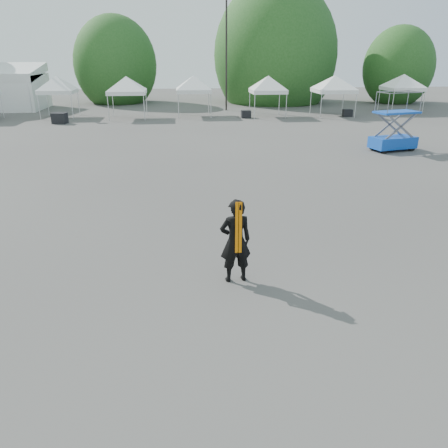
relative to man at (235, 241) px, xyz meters
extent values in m
plane|color=#474442|center=(0.33, 1.15, -1.02)|extent=(120.00, 120.00, 0.00)
cylinder|color=black|center=(3.33, 33.15, 3.73)|extent=(0.16, 0.16, 9.50)
cylinder|color=#382314|center=(-7.67, 41.15, 0.12)|extent=(0.36, 0.36, 2.27)
ellipsoid|color=#1F4F1A|center=(-7.67, 41.15, 2.92)|extent=(4.16, 4.16, 4.78)
cylinder|color=#382314|center=(9.33, 40.15, 0.38)|extent=(0.36, 0.36, 2.80)
ellipsoid|color=#1F4F1A|center=(9.33, 40.15, 3.83)|extent=(5.12, 5.12, 5.89)
cylinder|color=#382314|center=(22.33, 38.15, 0.03)|extent=(0.36, 0.36, 2.10)
ellipsoid|color=#1F4F1A|center=(22.33, 38.15, 2.62)|extent=(3.84, 3.84, 4.42)
cylinder|color=silver|center=(-15.74, 29.79, -0.02)|extent=(0.06, 0.06, 2.00)
cylinder|color=silver|center=(-12.43, 28.53, -0.02)|extent=(0.06, 0.06, 2.00)
cylinder|color=silver|center=(-9.82, 28.53, -0.02)|extent=(0.06, 0.06, 2.00)
cylinder|color=silver|center=(-12.43, 31.14, -0.02)|extent=(0.06, 0.06, 2.00)
cylinder|color=silver|center=(-9.82, 31.14, -0.02)|extent=(0.06, 0.06, 2.00)
cube|color=white|center=(-11.12, 29.84, 1.06)|extent=(2.81, 2.81, 0.30)
pyramid|color=white|center=(-11.12, 29.84, 2.31)|extent=(3.97, 3.97, 1.10)
cylinder|color=silver|center=(-6.72, 27.12, -0.02)|extent=(0.06, 0.06, 2.00)
cylinder|color=silver|center=(-3.91, 27.12, -0.02)|extent=(0.06, 0.06, 2.00)
cylinder|color=silver|center=(-6.72, 29.93, -0.02)|extent=(0.06, 0.06, 2.00)
cylinder|color=silver|center=(-3.91, 29.93, -0.02)|extent=(0.06, 0.06, 2.00)
cube|color=white|center=(-5.31, 28.53, 1.06)|extent=(3.01, 3.01, 0.30)
pyramid|color=white|center=(-5.31, 28.53, 2.31)|extent=(4.25, 4.25, 1.10)
cylinder|color=silver|center=(-1.18, 28.13, -0.02)|extent=(0.06, 0.06, 2.00)
cylinder|color=silver|center=(1.51, 28.13, -0.02)|extent=(0.06, 0.06, 2.00)
cylinder|color=silver|center=(-1.18, 30.82, -0.02)|extent=(0.06, 0.06, 2.00)
cylinder|color=silver|center=(1.51, 30.82, -0.02)|extent=(0.06, 0.06, 2.00)
cube|color=white|center=(0.16, 29.47, 1.06)|extent=(2.89, 2.89, 0.30)
pyramid|color=white|center=(0.16, 29.47, 2.31)|extent=(4.09, 4.09, 1.10)
cylinder|color=silver|center=(5.01, 27.03, -0.02)|extent=(0.06, 0.06, 2.00)
cylinder|color=silver|center=(7.64, 27.03, -0.02)|extent=(0.06, 0.06, 2.00)
cylinder|color=silver|center=(5.01, 29.66, -0.02)|extent=(0.06, 0.06, 2.00)
cylinder|color=silver|center=(7.64, 29.66, -0.02)|extent=(0.06, 0.06, 2.00)
cube|color=white|center=(6.32, 28.35, 1.06)|extent=(2.83, 2.83, 0.30)
pyramid|color=white|center=(6.32, 28.35, 2.31)|extent=(4.00, 4.00, 1.10)
cylinder|color=silver|center=(10.51, 26.86, -0.02)|extent=(0.06, 0.06, 2.00)
cylinder|color=silver|center=(13.47, 26.86, -0.02)|extent=(0.06, 0.06, 2.00)
cylinder|color=silver|center=(10.51, 29.82, -0.02)|extent=(0.06, 0.06, 2.00)
cylinder|color=silver|center=(13.47, 29.82, -0.02)|extent=(0.06, 0.06, 2.00)
cube|color=white|center=(11.99, 28.34, 1.06)|extent=(3.16, 3.16, 0.30)
pyramid|color=white|center=(11.99, 28.34, 2.31)|extent=(4.47, 4.47, 1.10)
cylinder|color=silver|center=(17.50, 28.54, -0.02)|extent=(0.06, 0.06, 2.00)
cylinder|color=silver|center=(20.34, 28.54, -0.02)|extent=(0.06, 0.06, 2.00)
cylinder|color=silver|center=(17.50, 31.38, -0.02)|extent=(0.06, 0.06, 2.00)
cylinder|color=silver|center=(20.34, 31.38, -0.02)|extent=(0.06, 0.06, 2.00)
cube|color=white|center=(18.92, 29.96, 1.06)|extent=(3.04, 3.04, 0.30)
pyramid|color=white|center=(18.92, 29.96, 2.31)|extent=(4.30, 4.30, 1.10)
imported|color=black|center=(0.00, 0.00, 0.00)|extent=(0.79, 0.57, 2.03)
cube|color=orange|center=(0.00, -0.20, 0.40)|extent=(0.16, 0.03, 1.22)
cube|color=#0D48AF|center=(10.55, 13.91, -0.56)|extent=(2.66, 1.79, 0.61)
cube|color=#0D48AF|center=(10.55, 13.91, 1.07)|extent=(2.55, 1.71, 0.10)
cylinder|color=black|center=(9.79, 13.20, -0.83)|extent=(0.39, 0.24, 0.37)
cylinder|color=black|center=(11.56, 13.65, -0.83)|extent=(0.39, 0.24, 0.37)
cylinder|color=black|center=(9.54, 14.18, -0.83)|extent=(0.39, 0.24, 0.37)
cylinder|color=black|center=(11.31, 14.63, -0.83)|extent=(0.39, 0.24, 0.37)
cube|color=black|center=(-10.30, 26.10, -0.62)|extent=(1.16, 0.98, 0.80)
cube|color=black|center=(4.42, 27.78, -0.71)|extent=(0.80, 0.63, 0.61)
cube|color=black|center=(13.17, 27.72, -0.72)|extent=(0.79, 0.62, 0.60)
camera|label=1|loc=(-1.20, -9.13, 4.03)|focal=35.00mm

